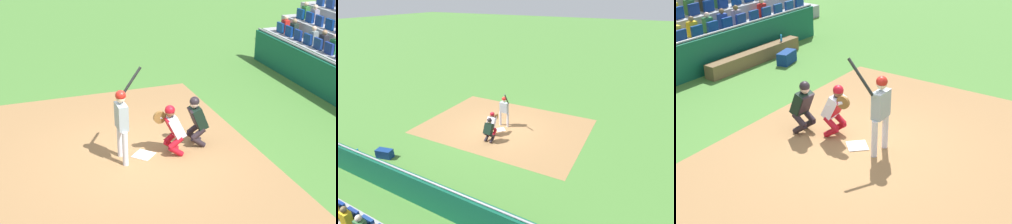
{
  "view_description": "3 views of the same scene",
  "coord_description": "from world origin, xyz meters",
  "views": [
    {
      "loc": [
        -9.93,
        2.71,
        5.5
      ],
      "look_at": [
        0.19,
        -0.67,
        0.95
      ],
      "focal_mm": 52.36,
      "sensor_mm": 36.0,
      "label": 1
    },
    {
      "loc": [
        6.67,
        -11.39,
        6.8
      ],
      "look_at": [
        0.5,
        -0.3,
        1.28
      ],
      "focal_mm": 28.96,
      "sensor_mm": 36.0,
      "label": 2
    },
    {
      "loc": [
        7.54,
        4.97,
        5.12
      ],
      "look_at": [
        0.15,
        -0.25,
        0.83
      ],
      "focal_mm": 50.35,
      "sensor_mm": 36.0,
      "label": 3
    }
  ],
  "objects": [
    {
      "name": "catcher_crouching",
      "position": [
        -0.13,
        -0.67,
        0.71
      ],
      "size": [
        0.47,
        0.72,
        1.28
      ],
      "color": "#AF111F",
      "rests_on": "ground_plane"
    },
    {
      "name": "home_plate_umpire",
      "position": [
        0.14,
        -1.39,
        0.7
      ],
      "size": [
        0.47,
        0.46,
        1.29
      ],
      "color": "black",
      "rests_on": "ground_plane"
    },
    {
      "name": "home_plate_marker",
      "position": [
        0.0,
        0.0,
        0.02
      ],
      "size": [
        0.62,
        0.62,
        0.02
      ],
      "primitive_type": "cube",
      "rotation": [
        0.0,
        0.0,
        0.79
      ],
      "color": "white",
      "rests_on": "infield_dirt_patch"
    },
    {
      "name": "batter_at_plate",
      "position": [
        -0.07,
        0.51,
        1.08
      ],
      "size": [
        0.7,
        0.72,
        2.13
      ],
      "color": "silver",
      "rests_on": "ground_plane"
    },
    {
      "name": "infield_dirt_patch",
      "position": [
        0.0,
        0.5,
        0.0
      ],
      "size": [
        8.92,
        6.59,
        0.01
      ],
      "primitive_type": "cube",
      "rotation": [
        0.0,
        0.0,
        0.02
      ],
      "color": "olive",
      "rests_on": "ground_plane"
    },
    {
      "name": "ground_plane",
      "position": [
        0.0,
        0.0,
        0.0
      ],
      "size": [
        160.0,
        160.0,
        0.0
      ],
      "primitive_type": "plane",
      "color": "#467932"
    }
  ]
}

